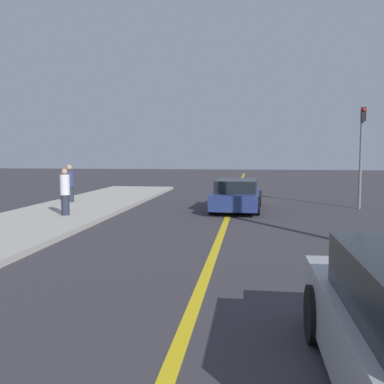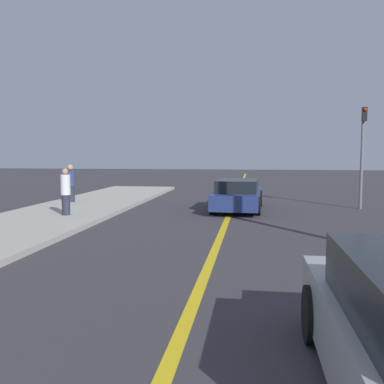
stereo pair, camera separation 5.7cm
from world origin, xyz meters
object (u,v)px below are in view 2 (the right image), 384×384
Objects in this scene: pedestrian_mid_group at (66,192)px; pedestrian_far_standing at (70,184)px; car_ahead_center at (238,195)px; traffic_light at (362,147)px.

pedestrian_mid_group is 4.12m from pedestrian_far_standing.
car_ahead_center is 2.68× the size of pedestrian_far_standing.
pedestrian_far_standing reaches higher than car_ahead_center.
pedestrian_far_standing is 12.37m from traffic_light.
pedestrian_mid_group is at bearing -158.26° from traffic_light.
pedestrian_far_standing is (-1.53, 3.83, 0.00)m from pedestrian_mid_group.
car_ahead_center is at bearing 29.12° from pedestrian_mid_group.
car_ahead_center is 1.07× the size of traffic_light.
pedestrian_mid_group is 11.65m from traffic_light.
pedestrian_mid_group is 0.98× the size of pedestrian_far_standing.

